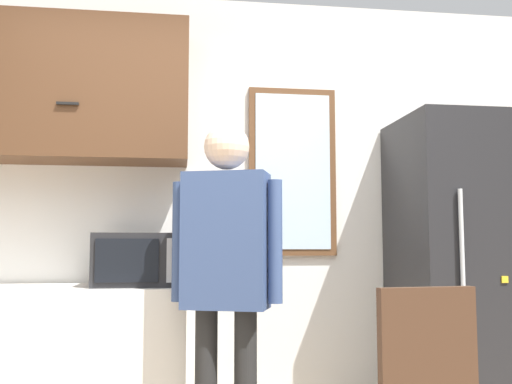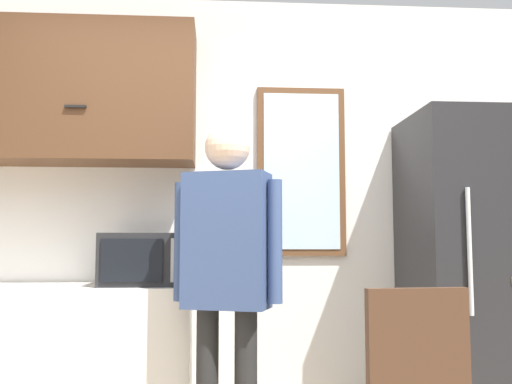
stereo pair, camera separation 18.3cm
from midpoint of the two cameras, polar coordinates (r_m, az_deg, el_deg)
back_wall at (r=3.61m, az=-5.72°, el=-1.58°), size 6.00×0.06×2.70m
upper_cabinets at (r=3.66m, az=-24.64°, el=9.41°), size 2.03×0.39×0.84m
microwave at (r=3.27m, az=-13.35°, el=-6.59°), size 0.47×0.38×0.29m
person at (r=2.82m, az=-4.86°, el=-6.67°), size 0.53×0.34×1.72m
refrigerator at (r=3.59m, az=18.85°, el=-7.91°), size 0.76×0.73×1.87m
window at (r=3.64m, az=2.23°, el=2.09°), size 0.56×0.05×1.07m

